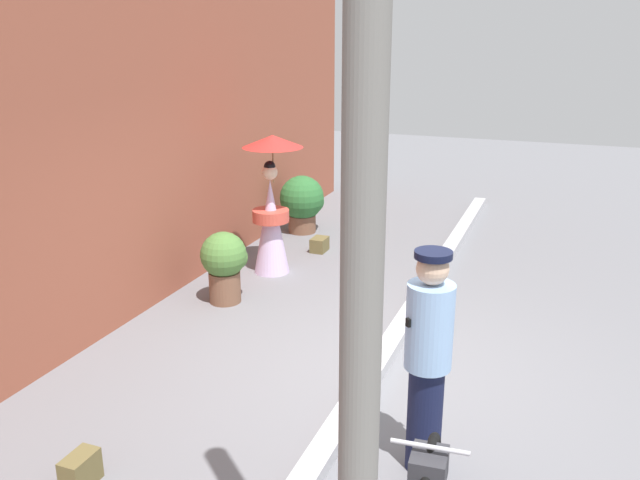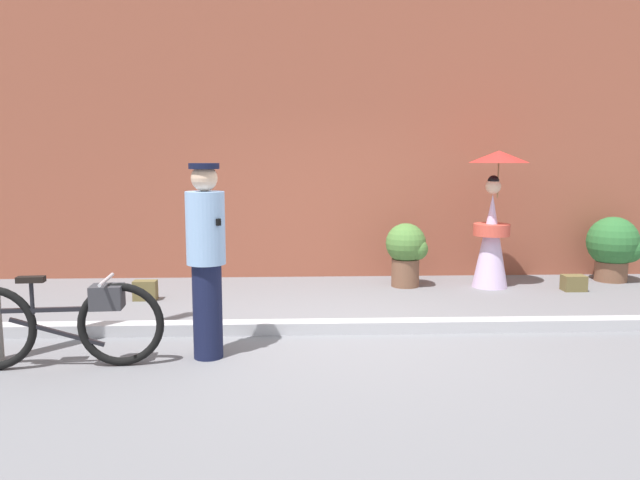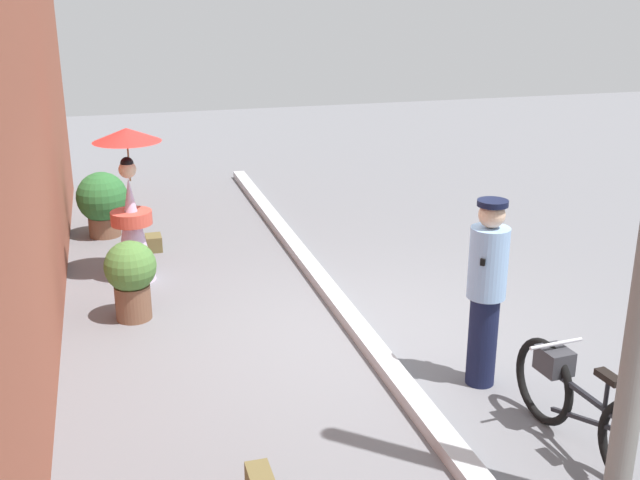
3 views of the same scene
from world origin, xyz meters
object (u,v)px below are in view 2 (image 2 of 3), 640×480
person_officer (206,255)px  backpack_spare (574,283)px  potted_plant_by_door (614,246)px  person_with_parasol (493,219)px  potted_plant_small (407,250)px  backpack_on_pavement (145,290)px  bicycle_near_officer (64,321)px

person_officer → backpack_spare: size_ratio=5.87×
potted_plant_by_door → person_with_parasol: bearing=-170.2°
person_with_parasol → potted_plant_small: (-1.16, 0.08, -0.43)m
person_officer → backpack_on_pavement: size_ratio=6.04×
backpack_spare → potted_plant_by_door: bearing=35.9°
potted_plant_small → potted_plant_by_door: bearing=4.6°
potted_plant_by_door → bicycle_near_officer: bearing=-152.5°
potted_plant_by_door → potted_plant_small: (-3.04, -0.24, -0.01)m
potted_plant_small → backpack_on_pavement: 3.50m
bicycle_near_officer → potted_plant_small: bearing=42.2°
person_officer → person_with_parasol: 4.49m
bicycle_near_officer → backpack_spare: bicycle_near_officer is taller
bicycle_near_officer → potted_plant_small: (3.49, 3.16, 0.10)m
bicycle_near_officer → backpack_spare: size_ratio=6.01×
bicycle_near_officer → person_with_parasol: person_with_parasol is taller
potted_plant_small → backpack_spare: 2.25m
person_with_parasol → backpack_on_pavement: person_with_parasol is taller
person_with_parasol → backpack_spare: size_ratio=6.33×
person_with_parasol → backpack_spare: person_with_parasol is taller
bicycle_near_officer → backpack_on_pavement: 2.49m
bicycle_near_officer → potted_plant_small: size_ratio=2.01×
bicycle_near_officer → potted_plant_small: potted_plant_small is taller
person_with_parasol → backpack_on_pavement: bearing=-172.5°
person_with_parasol → potted_plant_by_door: (1.89, 0.32, -0.42)m
potted_plant_by_door → backpack_on_pavement: 6.53m
potted_plant_small → backpack_spare: (2.19, -0.37, -0.39)m
backpack_on_pavement → backpack_spare: size_ratio=0.97×
bicycle_near_officer → backpack_on_pavement: bicycle_near_officer is taller
backpack_spare → person_officer: bearing=-150.3°
potted_plant_by_door → backpack_spare: bearing=-144.1°
bicycle_near_officer → potted_plant_by_door: 7.36m
potted_plant_by_door → backpack_spare: size_ratio=3.17×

